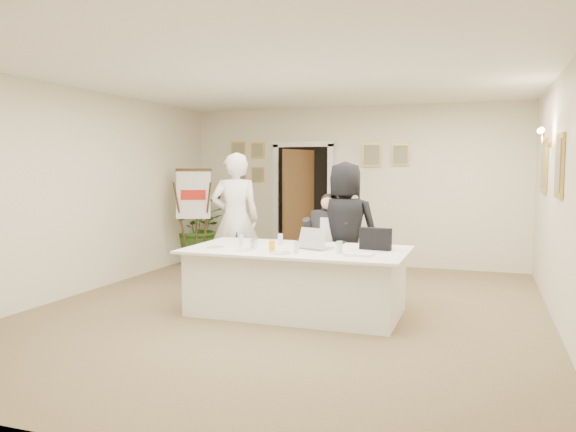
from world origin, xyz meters
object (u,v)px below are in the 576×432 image
at_px(flip_chart, 194,223).
at_px(laptop_bag, 375,239).
at_px(potted_palm, 199,226).
at_px(laptop, 316,237).
at_px(paper_stack, 359,254).
at_px(conference_table, 297,280).
at_px(seated_man, 328,245).
at_px(steel_jug, 254,244).
at_px(oj_glass, 272,247).
at_px(standing_woman, 345,230).
at_px(standing_man, 235,219).

bearing_deg(flip_chart, laptop_bag, -31.13).
bearing_deg(potted_palm, laptop, -43.42).
relative_size(laptop_bag, paper_stack, 1.21).
height_order(conference_table, seated_man, seated_man).
xyz_separation_m(flip_chart, steel_jug, (2.15, -2.50, 0.05)).
bearing_deg(oj_glass, flip_chart, 132.34).
distance_m(potted_palm, oj_glass, 4.41).
bearing_deg(conference_table, standing_woman, 69.25).
xyz_separation_m(laptop, laptop_bag, (0.69, 0.13, -0.01)).
relative_size(potted_palm, laptop_bag, 3.44).
xyz_separation_m(seated_man, steel_jug, (-0.61, -1.11, 0.13)).
distance_m(conference_table, flip_chart, 3.53).
distance_m(standing_woman, potted_palm, 3.92).
distance_m(standing_woman, steel_jug, 1.41).
relative_size(flip_chart, steel_jug, 15.21).
bearing_deg(paper_stack, standing_man, 144.43).
relative_size(laptop_bag, oj_glass, 2.82).
height_order(seated_man, laptop, seated_man).
relative_size(conference_table, steel_jug, 23.58).
distance_m(laptop_bag, oj_glass, 1.21).
distance_m(standing_woman, paper_stack, 1.33).
bearing_deg(standing_man, steel_jug, 93.84).
bearing_deg(standing_man, flip_chart, -68.11).
bearing_deg(laptop_bag, paper_stack, -91.80).
relative_size(conference_table, standing_woman, 1.43).
relative_size(flip_chart, standing_woman, 0.92).
distance_m(laptop_bag, steel_jug, 1.43).
bearing_deg(laptop, seated_man, 115.24).
height_order(standing_man, oj_glass, standing_man).
relative_size(standing_man, laptop, 5.14).
distance_m(flip_chart, standing_woman, 3.30).
distance_m(seated_man, laptop, 0.90).
relative_size(flip_chart, potted_palm, 1.33).
xyz_separation_m(potted_palm, steel_jug, (2.46, -3.22, 0.20)).
xyz_separation_m(paper_stack, steel_jug, (-1.29, 0.13, 0.04)).
distance_m(seated_man, standing_woman, 0.31).
height_order(conference_table, standing_man, standing_man).
xyz_separation_m(standing_woman, paper_stack, (0.45, -1.25, -0.12)).
bearing_deg(paper_stack, seated_man, 118.87).
bearing_deg(conference_table, potted_palm, 133.94).
distance_m(potted_palm, paper_stack, 5.03).
distance_m(standing_woman, oj_glass, 1.43).
bearing_deg(oj_glass, laptop, 48.96).
bearing_deg(laptop_bag, flip_chart, 157.22).
bearing_deg(laptop, paper_stack, -11.34).
bearing_deg(standing_woman, conference_table, 66.60).
height_order(seated_man, standing_man, standing_man).
height_order(conference_table, laptop, laptop).
xyz_separation_m(standing_man, standing_woman, (1.73, -0.31, -0.07)).
relative_size(laptop_bag, steel_jug, 3.34).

